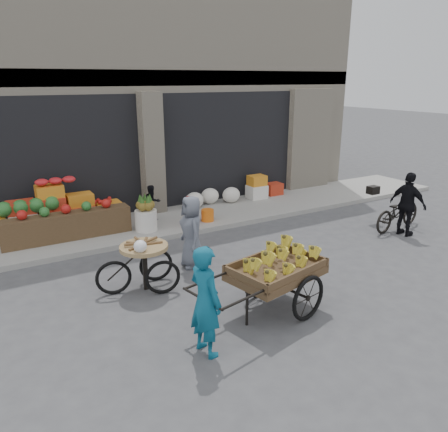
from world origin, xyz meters
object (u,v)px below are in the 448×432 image
pineapple_bin (146,220)px  vendor_woman (205,301)px  tricycle_cart (144,260)px  vendor_grey (192,232)px  orange_bucket (208,215)px  cyclist (408,204)px  fire_hydrant (189,209)px  seated_person (152,203)px  banana_cart (274,269)px  bicycle (398,212)px

pineapple_bin → vendor_woman: 4.97m
tricycle_cart → vendor_grey: 1.27m
orange_bucket → vendor_grey: 2.58m
vendor_woman → tricycle_cart: size_ratio=1.07×
vendor_woman → cyclist: 6.54m
tricycle_cart → cyclist: (6.36, -0.44, 0.20)m
orange_bucket → tricycle_cart: (-2.62, -2.56, 0.30)m
fire_hydrant → orange_bucket: bearing=-5.7°
vendor_woman → seated_person: bearing=-23.9°
banana_cart → bicycle: size_ratio=1.54×
fire_hydrant → banana_cart: bearing=-98.2°
fire_hydrant → cyclist: (4.24, -3.05, 0.26)m
banana_cart → tricycle_cart: size_ratio=1.81×
fire_hydrant → bicycle: size_ratio=0.41×
vendor_woman → tricycle_cart: bearing=-8.5°
tricycle_cart → bicycle: (6.56, -0.04, -0.11)m
orange_bucket → seated_person: bearing=149.7°
pineapple_bin → bicycle: (5.54, -2.70, 0.08)m
orange_bucket → vendor_grey: bearing=-125.1°
orange_bucket → banana_cart: banana_cart is taller
pineapple_bin → vendor_woman: size_ratio=0.33×
banana_cart → vendor_grey: 2.29m
cyclist → bicycle: bearing=-34.0°
vendor_grey → bicycle: (5.39, -0.53, -0.27)m
orange_bucket → cyclist: (3.74, -3.00, 0.49)m
orange_bucket → cyclist: cyclist is taller
seated_person → cyclist: (4.94, -3.70, 0.18)m
tricycle_cart → pineapple_bin: bearing=78.7°
orange_bucket → vendor_woman: size_ratio=0.21×
pineapple_bin → vendor_grey: (0.14, -2.17, 0.35)m
pineapple_bin → seated_person: size_ratio=0.56×
fire_hydrant → tricycle_cart: size_ratio=0.49×
fire_hydrant → seated_person: (-0.70, 0.65, 0.08)m
fire_hydrant → tricycle_cart: tricycle_cart is taller
vendor_woman → cyclist: vendor_woman is taller
pineapple_bin → banana_cart: bearing=-84.0°
banana_cart → vendor_grey: size_ratio=1.82×
seated_person → vendor_grey: size_ratio=0.64×
banana_cart → vendor_grey: (-0.32, 2.27, -0.03)m
orange_bucket → banana_cart: bearing=-104.6°
fire_hydrant → banana_cart: banana_cart is taller
seated_person → vendor_woman: 5.63m
fire_hydrant → banana_cart: (-0.63, -4.39, 0.25)m
vendor_grey → orange_bucket: bearing=151.8°
seated_person → vendor_grey: 2.79m
banana_cart → cyclist: (4.87, 1.34, 0.01)m
seated_person → banana_cart: seated_person is taller
fire_hydrant → bicycle: 5.17m
fire_hydrant → bicycle: bearing=-30.9°
orange_bucket → tricycle_cart: 3.68m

